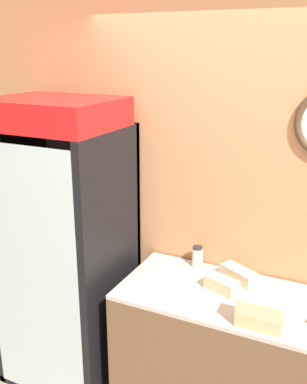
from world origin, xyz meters
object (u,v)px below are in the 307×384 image
at_px(sandwich_flat_left, 222,285).
at_px(sandwich_flat_right, 239,275).
at_px(sandwich_stack_bottom, 259,320).
at_px(condiment_jar, 197,257).
at_px(beverage_cooler, 69,231).
at_px(sandwich_stack_middle, 260,307).

xyz_separation_m(sandwich_flat_left, sandwich_flat_right, (0.06, 0.16, 0.00)).
bearing_deg(sandwich_stack_bottom, sandwich_flat_right, 118.17).
bearing_deg(condiment_jar, sandwich_flat_right, -13.96).
height_order(beverage_cooler, sandwich_flat_right, beverage_cooler).
relative_size(sandwich_stack_middle, sandwich_flat_left, 1.07).
bearing_deg(sandwich_stack_bottom, sandwich_stack_middle, 0.00).
bearing_deg(condiment_jar, sandwich_flat_left, -43.96).
bearing_deg(sandwich_flat_right, sandwich_stack_middle, -61.83).
height_order(beverage_cooler, sandwich_stack_middle, beverage_cooler).
bearing_deg(sandwich_flat_left, sandwich_flat_right, 70.81).
distance_m(beverage_cooler, sandwich_stack_middle, 1.41).
bearing_deg(sandwich_flat_right, sandwich_stack_bottom, -61.83).
distance_m(sandwich_flat_left, condiment_jar, 0.34).
xyz_separation_m(beverage_cooler, sandwich_flat_left, (1.10, 0.00, -0.14)).
distance_m(sandwich_stack_middle, sandwich_flat_left, 0.40).
bearing_deg(beverage_cooler, sandwich_flat_right, 8.06).
height_order(sandwich_stack_middle, sandwich_flat_right, sandwich_stack_middle).
xyz_separation_m(sandwich_stack_middle, condiment_jar, (-0.53, 0.50, -0.05)).
height_order(beverage_cooler, condiment_jar, beverage_cooler).
bearing_deg(condiment_jar, sandwich_stack_bottom, -43.38).
relative_size(beverage_cooler, sandwich_stack_bottom, 8.35).
height_order(sandwich_stack_bottom, condiment_jar, condiment_jar).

